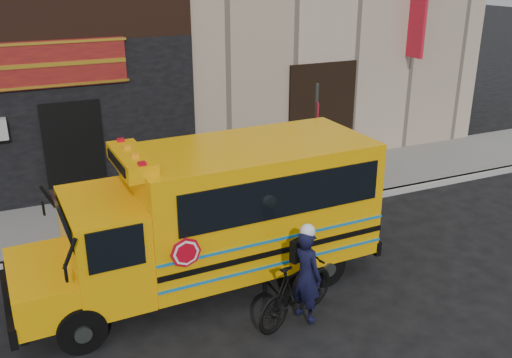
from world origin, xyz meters
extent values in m
plane|color=black|center=(0.00, 0.00, 0.00)|extent=(120.00, 120.00, 0.00)
cube|color=#A0A09A|center=(0.00, 2.60, 0.07)|extent=(40.00, 0.20, 0.15)
cube|color=slate|center=(0.00, 4.10, 0.07)|extent=(40.00, 3.00, 0.15)
cube|color=black|center=(-3.20, 5.40, 1.40)|extent=(1.30, 0.10, 2.50)
cube|color=red|center=(7.00, 5.15, 4.35)|extent=(0.10, 0.70, 2.40)
cylinder|color=black|center=(-4.06, -0.71, 0.40)|extent=(0.81, 0.30, 0.80)
cylinder|color=black|center=(-4.11, 1.19, 0.40)|extent=(0.81, 0.30, 0.80)
cylinder|color=black|center=(0.54, -0.59, 0.40)|extent=(0.81, 0.30, 0.80)
cylinder|color=black|center=(0.49, 1.31, 0.40)|extent=(0.81, 0.30, 0.80)
cube|color=#EB9E04|center=(-4.53, 0.22, 0.80)|extent=(1.06, 2.03, 0.70)
cube|color=black|center=(-5.08, 0.21, 0.55)|extent=(0.18, 2.05, 0.35)
cube|color=#EB9E04|center=(-3.43, 0.25, 1.30)|extent=(1.26, 2.13, 1.70)
cube|color=black|center=(-4.00, 0.24, 1.70)|extent=(0.11, 1.80, 0.90)
cube|color=#EB9E04|center=(-0.59, 0.33, 1.62)|extent=(4.56, 2.32, 2.25)
cube|color=black|center=(1.69, 0.40, 0.55)|extent=(0.18, 2.20, 0.30)
cube|color=black|center=(-0.45, -0.77, 2.10)|extent=(3.90, 0.15, 0.75)
cube|color=#EB9E04|center=(-2.83, 0.27, 2.78)|extent=(0.54, 1.61, 0.28)
cylinder|color=#B40718|center=(-2.35, -1.02, 1.55)|extent=(0.52, 0.04, 0.52)
cylinder|color=#3D4440|center=(2.00, 2.40, 1.64)|extent=(0.07, 0.07, 3.28)
cube|color=red|center=(1.97, 2.32, 2.66)|extent=(0.12, 0.28, 0.41)
cube|color=white|center=(1.97, 2.32, 2.15)|extent=(0.12, 0.28, 0.36)
imported|color=black|center=(-0.50, -1.38, 0.58)|extent=(1.98, 1.21, 1.15)
imported|color=black|center=(-0.38, -1.47, 0.85)|extent=(0.60, 0.72, 1.70)
camera|label=1|loc=(-4.68, -8.85, 5.94)|focal=40.00mm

